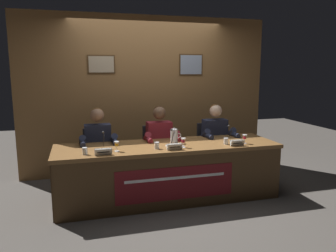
{
  "coord_description": "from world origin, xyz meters",
  "views": [
    {
      "loc": [
        -1.14,
        -4.1,
        1.73
      ],
      "look_at": [
        0.0,
        0.0,
        0.99
      ],
      "focal_mm": 34.96,
      "sensor_mm": 36.0,
      "label": 1
    }
  ],
  "objects": [
    {
      "name": "juice_glass_left",
      "position": [
        -0.7,
        -0.19,
        0.83
      ],
      "size": [
        0.06,
        0.06,
        0.12
      ],
      "color": "white",
      "rests_on": "conference_table"
    },
    {
      "name": "water_cup_center",
      "position": [
        -0.2,
        -0.2,
        0.78
      ],
      "size": [
        0.06,
        0.06,
        0.08
      ],
      "color": "silver",
      "rests_on": "conference_table"
    },
    {
      "name": "water_pitcher_central",
      "position": [
        0.11,
        0.07,
        0.84
      ],
      "size": [
        0.15,
        0.1,
        0.21
      ],
      "color": "silver",
      "rests_on": "conference_table"
    },
    {
      "name": "chair_right",
      "position": [
        0.89,
        0.61,
        0.43
      ],
      "size": [
        0.44,
        0.44,
        0.88
      ],
      "color": "black",
      "rests_on": "ground_plane"
    },
    {
      "name": "chair_left",
      "position": [
        -0.89,
        0.61,
        0.43
      ],
      "size": [
        0.44,
        0.44,
        0.88
      ],
      "color": "black",
      "rests_on": "ground_plane"
    },
    {
      "name": "panelist_center",
      "position": [
        0.0,
        0.41,
        0.7
      ],
      "size": [
        0.51,
        0.48,
        1.21
      ],
      "color": "black",
      "rests_on": "ground_plane"
    },
    {
      "name": "chair_center",
      "position": [
        0.0,
        0.61,
        0.43
      ],
      "size": [
        0.44,
        0.44,
        0.88
      ],
      "color": "black",
      "rests_on": "ground_plane"
    },
    {
      "name": "microphone_center",
      "position": [
        0.04,
        -0.1,
        0.82
      ],
      "size": [
        0.06,
        0.17,
        0.22
      ],
      "color": "black",
      "rests_on": "conference_table"
    },
    {
      "name": "wall_back_panelled",
      "position": [
        0.0,
        1.31,
        1.3
      ],
      "size": [
        4.16,
        0.14,
        2.6
      ],
      "color": "brown",
      "rests_on": "ground_plane"
    },
    {
      "name": "nameplate_left",
      "position": [
        -0.88,
        -0.33,
        0.78
      ],
      "size": [
        0.2,
        0.06,
        0.08
      ],
      "color": "white",
      "rests_on": "conference_table"
    },
    {
      "name": "juice_glass_right",
      "position": [
        1.01,
        -0.23,
        0.83
      ],
      "size": [
        0.06,
        0.06,
        0.12
      ],
      "color": "white",
      "rests_on": "conference_table"
    },
    {
      "name": "juice_glass_center",
      "position": [
        0.14,
        -0.22,
        0.83
      ],
      "size": [
        0.06,
        0.06,
        0.12
      ],
      "color": "white",
      "rests_on": "conference_table"
    },
    {
      "name": "nameplate_right",
      "position": [
        0.85,
        -0.32,
        0.78
      ],
      "size": [
        0.19,
        0.06,
        0.08
      ],
      "color": "white",
      "rests_on": "conference_table"
    },
    {
      "name": "microphone_left",
      "position": [
        -0.84,
        -0.04,
        0.82
      ],
      "size": [
        0.06,
        0.17,
        0.22
      ],
      "color": "black",
      "rests_on": "conference_table"
    },
    {
      "name": "ground_plane",
      "position": [
        0.0,
        0.0,
        0.0
      ],
      "size": [
        12.0,
        12.0,
        0.0
      ],
      "primitive_type": "plane",
      "color": "#4C4742"
    },
    {
      "name": "water_cup_right",
      "position": [
        0.75,
        -0.19,
        0.78
      ],
      "size": [
        0.06,
        0.06,
        0.08
      ],
      "color": "silver",
      "rests_on": "conference_table"
    },
    {
      "name": "water_cup_left",
      "position": [
        -1.08,
        -0.25,
        0.78
      ],
      "size": [
        0.06,
        0.06,
        0.08
      ],
      "color": "silver",
      "rests_on": "conference_table"
    },
    {
      "name": "microphone_right",
      "position": [
        0.9,
        -0.04,
        0.82
      ],
      "size": [
        0.06,
        0.17,
        0.22
      ],
      "color": "black",
      "rests_on": "conference_table"
    },
    {
      "name": "document_stack_center",
      "position": [
        0.06,
        -0.13,
        0.75
      ],
      "size": [
        0.23,
        0.18,
        0.01
      ],
      "color": "white",
      "rests_on": "conference_table"
    },
    {
      "name": "conference_table",
      "position": [
        -0.0,
        -0.11,
        0.51
      ],
      "size": [
        2.96,
        0.85,
        0.74
      ],
      "color": "brown",
      "rests_on": "ground_plane"
    },
    {
      "name": "panelist_right",
      "position": [
        0.89,
        0.41,
        0.7
      ],
      "size": [
        0.51,
        0.48,
        1.21
      ],
      "color": "black",
      "rests_on": "ground_plane"
    },
    {
      "name": "nameplate_center",
      "position": [
        -0.0,
        -0.31,
        0.78
      ],
      "size": [
        0.2,
        0.06,
        0.08
      ],
      "color": "white",
      "rests_on": "conference_table"
    },
    {
      "name": "panelist_left",
      "position": [
        -0.89,
        0.41,
        0.7
      ],
      "size": [
        0.51,
        0.48,
        1.21
      ],
      "color": "black",
      "rests_on": "ground_plane"
    }
  ]
}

